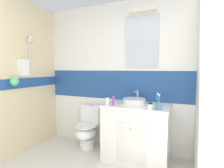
{
  "coord_description": "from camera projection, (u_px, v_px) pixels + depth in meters",
  "views": [
    {
      "loc": [
        1.14,
        -0.38,
        1.38
      ],
      "look_at": [
        0.21,
        1.8,
        1.17
      ],
      "focal_mm": 27.6,
      "sensor_mm": 36.0,
      "label": 1
    }
  ],
  "objects": [
    {
      "name": "wall_back_tiled",
      "position": [
        115.0,
        76.0,
        3.04
      ],
      "size": [
        3.2,
        0.2,
        2.5
      ],
      "color": "white",
      "rests_on": "ground_plane"
    },
    {
      "name": "wall_right_plain",
      "position": [
        213.0,
        85.0,
        1.38
      ],
      "size": [
        0.1,
        3.48,
        2.5
      ],
      "primitive_type": "cube",
      "color": "white",
      "rests_on": "ground_plane"
    },
    {
      "name": "vanity_cabinet",
      "position": [
        136.0,
        132.0,
        2.62
      ],
      "size": [
        0.97,
        0.61,
        0.85
      ],
      "color": "white",
      "rests_on": "ground_plane"
    },
    {
      "name": "sink_basin",
      "position": [
        134.0,
        101.0,
        2.63
      ],
      "size": [
        0.35,
        0.39,
        0.19
      ],
      "color": "white",
      "rests_on": "vanity_cabinet"
    },
    {
      "name": "toilet",
      "position": [
        88.0,
        128.0,
        3.01
      ],
      "size": [
        0.37,
        0.5,
        0.75
      ],
      "color": "white",
      "rests_on": "ground_plane"
    },
    {
      "name": "toothbrush_cup",
      "position": [
        159.0,
        106.0,
        2.23
      ],
      "size": [
        0.08,
        0.08,
        0.23
      ],
      "color": "#4C7299",
      "rests_on": "vanity_cabinet"
    },
    {
      "name": "soap_dispenser",
      "position": [
        107.0,
        101.0,
        2.52
      ],
      "size": [
        0.05,
        0.05,
        0.15
      ],
      "color": "white",
      "rests_on": "vanity_cabinet"
    },
    {
      "name": "hair_gel_jar",
      "position": [
        150.0,
        106.0,
        2.27
      ],
      "size": [
        0.08,
        0.08,
        0.09
      ],
      "color": "white",
      "rests_on": "vanity_cabinet"
    },
    {
      "name": "toothpaste_tube_upright",
      "position": [
        113.0,
        100.0,
        2.5
      ],
      "size": [
        0.04,
        0.04,
        0.17
      ],
      "color": "#993F99",
      "rests_on": "vanity_cabinet"
    }
  ]
}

